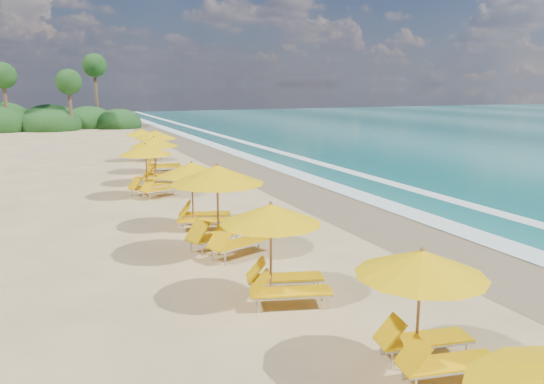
{
  "coord_description": "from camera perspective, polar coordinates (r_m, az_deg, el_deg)",
  "views": [
    {
      "loc": [
        -6.95,
        -16.04,
        4.75
      ],
      "look_at": [
        0.0,
        0.0,
        1.2
      ],
      "focal_mm": 35.14,
      "sensor_mm": 36.0,
      "label": 1
    }
  ],
  "objects": [
    {
      "name": "station_7",
      "position": [
        26.15,
        -12.08,
        3.66
      ],
      "size": [
        3.1,
        3.1,
        2.34
      ],
      "rotation": [
        0.0,
        0.0,
        -0.48
      ],
      "color": "olive",
      "rests_on": "ground"
    },
    {
      "name": "station_8",
      "position": [
        29.68,
        -12.02,
        4.6
      ],
      "size": [
        2.87,
        2.76,
        2.37
      ],
      "rotation": [
        0.0,
        0.0,
        -0.21
      ],
      "color": "olive",
      "rests_on": "ground"
    },
    {
      "name": "station_3",
      "position": [
        11.75,
        0.72,
        -5.72
      ],
      "size": [
        2.85,
        2.77,
        2.27
      ],
      "rotation": [
        0.0,
        0.0,
        -0.28
      ],
      "color": "olive",
      "rests_on": "ground"
    },
    {
      "name": "station_9",
      "position": [
        34.43,
        -13.58,
        5.18
      ],
      "size": [
        2.66,
        2.61,
        2.08
      ],
      "rotation": [
        0.0,
        0.0,
        0.34
      ],
      "color": "olive",
      "rests_on": "ground"
    },
    {
      "name": "station_4",
      "position": [
        14.94,
        -5.22,
        -1.19
      ],
      "size": [
        3.41,
        3.35,
        2.65
      ],
      "rotation": [
        0.0,
        0.0,
        0.35
      ],
      "color": "olive",
      "rests_on": "ground"
    },
    {
      "name": "treeline",
      "position": [
        61.74,
        -26.34,
        6.81
      ],
      "size": [
        25.8,
        8.8,
        9.74
      ],
      "color": "#163D14",
      "rests_on": "ground"
    },
    {
      "name": "station_6",
      "position": [
        23.28,
        -12.95,
        2.69
      ],
      "size": [
        3.05,
        3.02,
        2.34
      ],
      "rotation": [
        0.0,
        0.0,
        0.4
      ],
      "color": "olive",
      "rests_on": "ground"
    },
    {
      "name": "station_2",
      "position": [
        9.3,
        16.39,
        -11.25
      ],
      "size": [
        2.63,
        2.52,
        2.19
      ],
      "rotation": [
        0.0,
        0.0,
        -0.19
      ],
      "color": "olive",
      "rests_on": "ground"
    },
    {
      "name": "station_5",
      "position": [
        17.93,
        -7.97,
        0.2
      ],
      "size": [
        2.88,
        2.81,
        2.28
      ],
      "rotation": [
        0.0,
        0.0,
        -0.3
      ],
      "color": "olive",
      "rests_on": "ground"
    },
    {
      "name": "surf_foam",
      "position": [
        21.58,
        16.56,
        -1.65
      ],
      "size": [
        4.0,
        160.0,
        0.01
      ],
      "color": "white",
      "rests_on": "ground"
    },
    {
      "name": "ground",
      "position": [
        18.11,
        0.0,
        -3.72
      ],
      "size": [
        160.0,
        160.0,
        0.0
      ],
      "primitive_type": "plane",
      "color": "#D1B67A",
      "rests_on": "ground"
    },
    {
      "name": "wet_sand",
      "position": [
        19.99,
        10.59,
        -2.45
      ],
      "size": [
        4.0,
        160.0,
        0.01
      ],
      "primitive_type": "cube",
      "color": "#867150",
      "rests_on": "ground"
    }
  ]
}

